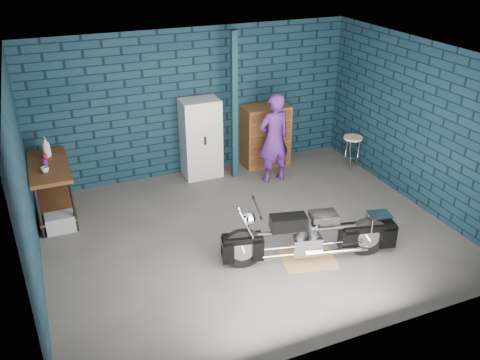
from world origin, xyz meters
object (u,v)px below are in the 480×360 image
at_px(person, 274,139).
at_px(tool_chest, 266,136).
at_px(storage_bin, 60,222).
at_px(shop_stool, 352,152).
at_px(locker, 201,139).
at_px(workbench, 53,191).
at_px(motorcycle, 311,232).

distance_m(person, tool_chest, 0.76).
distance_m(storage_bin, shop_stool, 5.45).
height_order(person, locker, person).
bearing_deg(locker, workbench, -169.13).
xyz_separation_m(storage_bin, tool_chest, (3.98, 1.01, 0.46)).
bearing_deg(workbench, tool_chest, 7.33).
xyz_separation_m(workbench, tool_chest, (4.00, 0.51, 0.14)).
relative_size(workbench, motorcycle, 0.66).
relative_size(workbench, locker, 0.94).
xyz_separation_m(workbench, motorcycle, (3.19, -2.68, 0.01)).
height_order(workbench, locker, locker).
relative_size(workbench, shop_stool, 2.15).
bearing_deg(motorcycle, person, 88.59).
bearing_deg(storage_bin, workbench, 92.29).
relative_size(motorcycle, shop_stool, 3.27).
bearing_deg(tool_chest, motorcycle, -104.37).
relative_size(storage_bin, locker, 0.29).
bearing_deg(locker, storage_bin, -159.11).
height_order(motorcycle, storage_bin, motorcycle).
bearing_deg(motorcycle, shop_stool, 59.35).
height_order(person, shop_stool, person).
height_order(person, storage_bin, person).
height_order(workbench, shop_stool, workbench).
bearing_deg(tool_chest, locker, 180.00).
bearing_deg(storage_bin, motorcycle, -34.50).
height_order(storage_bin, locker, locker).
relative_size(motorcycle, person, 1.28).
bearing_deg(motorcycle, storage_bin, 158.57).
xyz_separation_m(motorcycle, person, (0.64, 2.48, 0.36)).
distance_m(person, shop_stool, 1.71).
bearing_deg(tool_chest, storage_bin, -165.71).
xyz_separation_m(person, tool_chest, (0.18, 0.71, -0.23)).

